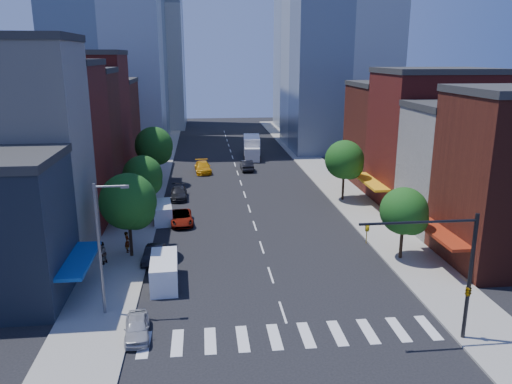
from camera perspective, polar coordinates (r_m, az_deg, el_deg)
ground at (r=35.03m, az=3.08°, el=-13.57°), size 220.00×220.00×0.00m
sidewalk_left at (r=72.60m, az=-11.89°, el=1.60°), size 5.00×120.00×0.15m
sidewalk_right at (r=74.35m, az=7.66°, el=2.11°), size 5.00×120.00×0.15m
crosswalk at (r=32.47m, az=3.96°, el=-16.09°), size 19.00×3.00×0.01m
bldg_left_1 at (r=45.80m, az=-26.44°, el=3.77°), size 12.00×8.00×18.00m
bldg_left_2 at (r=53.90m, az=-23.33°, el=4.56°), size 12.00×9.00×16.00m
bldg_left_3 at (r=62.04m, az=-21.07°, el=5.59°), size 12.00×8.00×15.00m
bldg_left_4 at (r=70.07m, az=-19.45°, el=7.58°), size 12.00×9.00×17.00m
bldg_left_5 at (r=79.53m, az=-17.82°, el=7.09°), size 12.00×10.00×13.00m
bldg_right_1 at (r=53.38m, az=23.27°, el=2.28°), size 12.00×8.00×12.00m
bldg_right_2 at (r=60.94m, az=19.35°, el=5.59°), size 12.00×10.00×15.00m
bldg_right_3 at (r=70.13m, az=15.82°, el=6.22°), size 12.00×10.00×13.00m
tower_far_w at (r=126.38m, az=-12.84°, el=20.02°), size 18.00×18.00×56.00m
traffic_signal at (r=32.45m, az=22.39°, el=-9.05°), size 7.24×2.24×8.00m
streetlight at (r=33.99m, az=-17.21°, el=-5.41°), size 2.25×0.25×9.00m
tree_left_near at (r=43.33m, az=-14.21°, el=-1.29°), size 4.80×4.80×7.30m
tree_left_mid at (r=53.97m, az=-12.67°, el=1.69°), size 4.20×4.20×6.65m
tree_left_far at (r=67.47m, az=-11.46°, el=5.04°), size 5.00×5.00×7.75m
tree_right_near at (r=43.60m, az=16.75°, el=-2.31°), size 4.00×4.00×6.20m
tree_right_far at (r=59.85m, az=10.22°, el=3.48°), size 4.60×4.60×7.20m
parked_car_front at (r=32.88m, az=-13.45°, el=-14.80°), size 1.84×3.87×1.28m
parked_car_second at (r=43.40m, az=-11.62°, el=-7.00°), size 1.85×4.12×1.31m
parked_car_third at (r=52.32m, az=-8.52°, el=-2.92°), size 2.65×5.03×1.35m
parked_car_rear at (r=61.50m, az=-8.81°, el=-0.13°), size 2.10×4.90×1.41m
cargo_van_near at (r=38.93m, az=-10.44°, el=-8.98°), size 2.24×5.08×2.13m
cargo_van_far at (r=53.31m, az=-10.63°, el=-2.33°), size 2.32×4.78×1.96m
taxi at (r=74.92m, az=-6.09°, el=2.84°), size 2.66×5.70×1.61m
traffic_car_oncoming at (r=75.98m, az=-1.08°, el=3.10°), size 1.83×4.91×1.60m
traffic_car_far at (r=92.35m, az=-0.76°, el=5.20°), size 1.60×3.88×1.31m
box_truck at (r=85.23m, az=-0.49°, el=5.05°), size 3.31×9.00×3.55m
pedestrian_near at (r=45.48m, az=-14.49°, el=-5.54°), size 0.46×0.69×1.88m
pedestrian_far at (r=43.49m, az=-17.22°, el=-6.69°), size 1.06×1.16×1.94m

